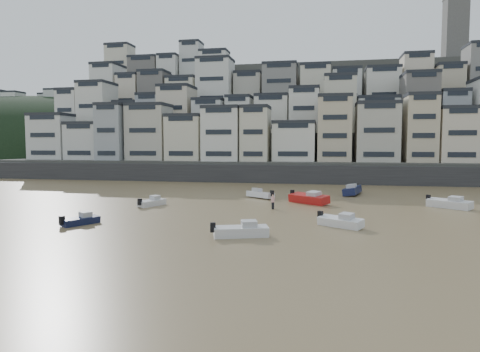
% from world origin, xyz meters
% --- Properties ---
extents(sea_strip, '(340.00, 340.00, 0.00)m').
position_xyz_m(sea_strip, '(-110.00, 145.00, 0.01)').
color(sea_strip, '#4A586A').
rests_on(sea_strip, ground).
extents(harbor_wall, '(140.00, 3.00, 3.50)m').
position_xyz_m(harbor_wall, '(10.00, 65.00, 1.75)').
color(harbor_wall, '#38383A').
rests_on(harbor_wall, ground).
extents(hillside, '(141.04, 66.00, 50.00)m').
position_xyz_m(hillside, '(14.73, 104.84, 13.01)').
color(hillside, '#4C4C47').
rests_on(hillside, ground).
extents(headland, '(216.00, 135.00, 53.33)m').
position_xyz_m(headland, '(-95.00, 135.00, 0.02)').
color(headland, black).
rests_on(headland, ground).
extents(boat_j, '(3.00, 4.12, 1.08)m').
position_xyz_m(boat_j, '(-5.16, 18.44, 0.54)').
color(boat_j, '#121839').
rests_on(boat_j, ground).
extents(boat_g, '(5.38, 4.90, 1.50)m').
position_xyz_m(boat_g, '(32.49, 36.50, 0.75)').
color(boat_g, silver).
rests_on(boat_g, ground).
extents(boat_e, '(6.02, 5.42, 1.67)m').
position_xyz_m(boat_e, '(15.77, 37.30, 0.84)').
color(boat_e, '#B01715').
rests_on(boat_e, ground).
extents(boat_i, '(3.57, 6.68, 1.74)m').
position_xyz_m(boat_i, '(21.92, 47.99, 0.87)').
color(boat_i, '#141C41').
rests_on(boat_i, ground).
extents(boat_b, '(4.75, 3.79, 1.27)m').
position_xyz_m(boat_b, '(19.21, 22.13, 0.64)').
color(boat_b, silver).
rests_on(boat_b, ground).
extents(boat_h, '(4.81, 4.09, 1.31)m').
position_xyz_m(boat_h, '(8.82, 41.51, 0.65)').
color(boat_h, white).
rests_on(boat_h, ground).
extents(boat_a, '(5.24, 3.14, 1.36)m').
position_xyz_m(boat_a, '(10.92, 16.22, 0.68)').
color(boat_a, silver).
rests_on(boat_a, ground).
extents(boat_f, '(2.87, 4.54, 1.18)m').
position_xyz_m(boat_f, '(-3.31, 31.32, 0.59)').
color(boat_f, silver).
rests_on(boat_f, ground).
extents(person_pink, '(0.44, 0.44, 1.74)m').
position_xyz_m(person_pink, '(11.77, 31.63, 0.87)').
color(person_pink, '#E8A4A4').
rests_on(person_pink, ground).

